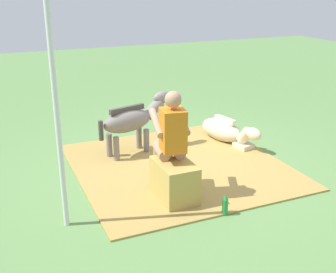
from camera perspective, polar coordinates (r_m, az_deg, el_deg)
The scene contains 8 objects.
ground_plane at distance 6.38m, azimuth 1.99°, elevation -3.96°, with size 24.00×24.00×0.00m, color #608C4C.
hay_patch at distance 6.37m, azimuth 1.46°, elevation -3.88°, with size 2.99×2.95×0.02m, color #AD8C47.
hay_bale at distance 5.36m, azimuth 0.85°, elevation -5.91°, with size 0.64×0.42×0.50m, color tan.
person_seated at distance 5.30m, azimuth 0.33°, elevation -0.11°, with size 0.70×0.48×1.38m.
pony_standing at distance 6.66m, azimuth -4.76°, elevation 2.16°, with size 0.58×1.32×0.92m.
pony_lying at distance 7.34m, azimuth 7.59°, elevation 0.75°, with size 1.36×0.58×0.42m.
soda_bottle at distance 5.12m, azimuth 7.56°, elevation -8.98°, with size 0.07×0.07×0.26m.
tent_pole_left at distance 4.57m, azimuth -14.46°, elevation 2.34°, with size 0.06×0.06×2.51m, color silver.
Camera 1 is at (-5.26, 2.50, 2.60)m, focal length 46.06 mm.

